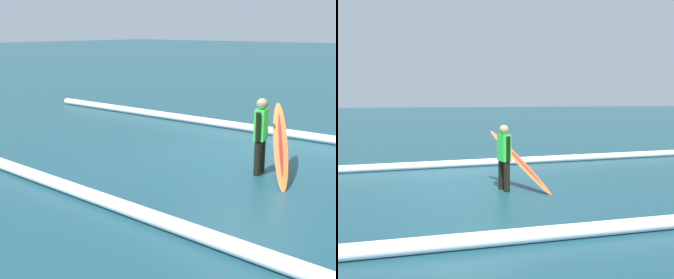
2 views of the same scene
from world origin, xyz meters
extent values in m
plane|color=#173D48|center=(0.00, 0.00, 0.00)|extent=(169.02, 169.02, 0.00)
cylinder|color=black|center=(-0.88, 0.83, 0.35)|extent=(0.14, 0.14, 0.69)
cylinder|color=black|center=(-0.94, 1.10, 0.35)|extent=(0.14, 0.14, 0.69)
cube|color=#2DD83F|center=(-0.91, 0.96, 1.00)|extent=(0.27, 0.38, 0.61)
sphere|color=#937E54|center=(-0.91, 0.96, 1.41)|extent=(0.22, 0.22, 0.22)
cylinder|color=black|center=(-0.86, 0.75, 1.00)|extent=(0.09, 0.21, 0.57)
cylinder|color=black|center=(-0.96, 1.17, 1.00)|extent=(0.09, 0.11, 0.56)
ellipsoid|color=#E55926|center=(-1.30, 0.87, 0.66)|extent=(1.24, 1.75, 1.34)
ellipsoid|color=red|center=(-1.30, 0.87, 0.66)|extent=(0.89, 1.34, 1.08)
cylinder|color=white|center=(-2.10, -2.38, 0.11)|extent=(22.49, 1.01, 0.22)
cylinder|color=white|center=(0.21, 4.19, 0.11)|extent=(17.83, 0.37, 0.23)
camera|label=1|loc=(-5.23, 8.87, 2.83)|focal=49.12mm
camera|label=2|loc=(1.28, 9.37, 2.12)|focal=40.95mm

